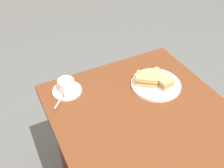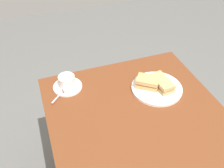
{
  "view_description": "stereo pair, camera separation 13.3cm",
  "coord_description": "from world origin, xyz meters",
  "px_view_note": "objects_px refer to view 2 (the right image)",
  "views": [
    {
      "loc": [
        -0.54,
        0.51,
        1.63
      ],
      "look_at": [
        0.36,
        0.05,
        0.76
      ],
      "focal_mm": 40.99,
      "sensor_mm": 36.0,
      "label": 1
    },
    {
      "loc": [
        -0.59,
        0.39,
        1.63
      ],
      "look_at": [
        0.36,
        0.05,
        0.76
      ],
      "focal_mm": 40.99,
      "sensor_mm": 36.0,
      "label": 2
    }
  ],
  "objects_px": {
    "dining_table": "(148,156)",
    "sandwich_plate": "(157,88)",
    "sandwich_front": "(162,83)",
    "sandwich_back": "(148,82)",
    "coffee_saucer": "(68,87)",
    "spoon": "(59,95)",
    "coffee_cup": "(67,81)"
  },
  "relations": [
    {
      "from": "dining_table",
      "to": "sandwich_plate",
      "type": "distance_m",
      "value": 0.35
    },
    {
      "from": "sandwich_front",
      "to": "sandwich_back",
      "type": "height_order",
      "value": "sandwich_back"
    },
    {
      "from": "dining_table",
      "to": "coffee_saucer",
      "type": "relative_size",
      "value": 7.4
    },
    {
      "from": "sandwich_back",
      "to": "spoon",
      "type": "distance_m",
      "value": 0.46
    },
    {
      "from": "sandwich_front",
      "to": "coffee_saucer",
      "type": "height_order",
      "value": "sandwich_front"
    },
    {
      "from": "sandwich_front",
      "to": "spoon",
      "type": "bearing_deg",
      "value": 77.56
    },
    {
      "from": "spoon",
      "to": "coffee_cup",
      "type": "bearing_deg",
      "value": -44.01
    },
    {
      "from": "coffee_saucer",
      "to": "coffee_cup",
      "type": "height_order",
      "value": "coffee_cup"
    },
    {
      "from": "dining_table",
      "to": "spoon",
      "type": "xyz_separation_m",
      "value": [
        0.39,
        0.33,
        0.15
      ]
    },
    {
      "from": "dining_table",
      "to": "sandwich_front",
      "type": "xyz_separation_m",
      "value": [
        0.27,
        -0.19,
        0.18
      ]
    },
    {
      "from": "sandwich_front",
      "to": "coffee_cup",
      "type": "bearing_deg",
      "value": 70.04
    },
    {
      "from": "dining_table",
      "to": "sandwich_plate",
      "type": "height_order",
      "value": "sandwich_plate"
    },
    {
      "from": "sandwich_back",
      "to": "sandwich_front",
      "type": "bearing_deg",
      "value": -111.76
    },
    {
      "from": "coffee_saucer",
      "to": "dining_table",
      "type": "bearing_deg",
      "value": -148.27
    },
    {
      "from": "sandwich_plate",
      "to": "sandwich_back",
      "type": "relative_size",
      "value": 1.94
    },
    {
      "from": "spoon",
      "to": "coffee_saucer",
      "type": "bearing_deg",
      "value": -43.6
    },
    {
      "from": "sandwich_back",
      "to": "coffee_saucer",
      "type": "xyz_separation_m",
      "value": [
        0.14,
        0.39,
        -0.03
      ]
    },
    {
      "from": "sandwich_plate",
      "to": "sandwich_front",
      "type": "distance_m",
      "value": 0.04
    },
    {
      "from": "sandwich_front",
      "to": "spoon",
      "type": "relative_size",
      "value": 1.86
    },
    {
      "from": "coffee_cup",
      "to": "coffee_saucer",
      "type": "bearing_deg",
      "value": -25.8
    },
    {
      "from": "dining_table",
      "to": "spoon",
      "type": "bearing_deg",
      "value": 40.24
    },
    {
      "from": "coffee_saucer",
      "to": "coffee_cup",
      "type": "bearing_deg",
      "value": 154.2
    },
    {
      "from": "sandwich_front",
      "to": "spoon",
      "type": "xyz_separation_m",
      "value": [
        0.11,
        0.52,
        -0.02
      ]
    },
    {
      "from": "sandwich_plate",
      "to": "coffee_cup",
      "type": "relative_size",
      "value": 2.45
    },
    {
      "from": "sandwich_back",
      "to": "coffee_cup",
      "type": "height_order",
      "value": "coffee_cup"
    },
    {
      "from": "dining_table",
      "to": "coffee_cup",
      "type": "bearing_deg",
      "value": 31.89
    },
    {
      "from": "sandwich_back",
      "to": "coffee_cup",
      "type": "bearing_deg",
      "value": 70.35
    },
    {
      "from": "sandwich_plate",
      "to": "dining_table",
      "type": "bearing_deg",
      "value": 148.98
    },
    {
      "from": "dining_table",
      "to": "sandwich_back",
      "type": "height_order",
      "value": "sandwich_back"
    },
    {
      "from": "coffee_saucer",
      "to": "spoon",
      "type": "relative_size",
      "value": 1.91
    },
    {
      "from": "sandwich_front",
      "to": "coffee_saucer",
      "type": "xyz_separation_m",
      "value": [
        0.17,
        0.46,
        -0.03
      ]
    },
    {
      "from": "coffee_cup",
      "to": "spoon",
      "type": "relative_size",
      "value": 1.36
    }
  ]
}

